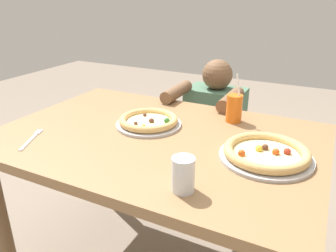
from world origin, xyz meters
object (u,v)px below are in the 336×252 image
at_px(water_cup_clear, 183,174).
at_px(diner_seated, 213,138).
at_px(fork, 32,138).
at_px(drink_cup_colored, 234,108).
at_px(pizza_near, 266,153).
at_px(pizza_far, 149,121).

xyz_separation_m(water_cup_clear, diner_seated, (-0.26, 1.06, -0.37)).
distance_m(fork, diner_seated, 1.13).
relative_size(drink_cup_colored, water_cup_clear, 2.02).
distance_m(water_cup_clear, fork, 0.71).
xyz_separation_m(fork, diner_seated, (0.45, 0.99, -0.31)).
relative_size(water_cup_clear, fork, 0.58).
height_order(pizza_near, fork, pizza_near).
relative_size(pizza_near, drink_cup_colored, 1.50).
height_order(drink_cup_colored, fork, drink_cup_colored).
bearing_deg(fork, drink_cup_colored, 39.74).
bearing_deg(drink_cup_colored, water_cup_clear, -87.48).
bearing_deg(water_cup_clear, fork, 174.98).
xyz_separation_m(pizza_far, water_cup_clear, (0.35, -0.40, 0.04)).
bearing_deg(pizza_near, pizza_far, 171.09).
distance_m(pizza_near, pizza_far, 0.54).
bearing_deg(fork, diner_seated, 65.87).
distance_m(pizza_near, fork, 0.93).
height_order(water_cup_clear, fork, water_cup_clear).
relative_size(water_cup_clear, diner_seated, 0.12).
bearing_deg(pizza_far, drink_cup_colored, 34.60).
bearing_deg(pizza_far, pizza_near, -8.91).
xyz_separation_m(pizza_far, diner_seated, (0.09, 0.65, -0.33)).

